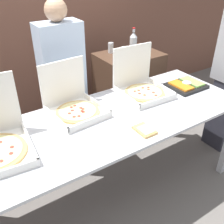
# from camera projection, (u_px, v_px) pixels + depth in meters

# --- Properties ---
(ground_plane) EXTENTS (16.00, 16.00, 0.00)m
(ground_plane) POSITION_uv_depth(u_px,v_px,m) (112.00, 192.00, 2.61)
(ground_plane) COLOR slate
(brick_wall_behind) EXTENTS (10.00, 0.06, 2.80)m
(brick_wall_behind) POSITION_uv_depth(u_px,v_px,m) (33.00, 17.00, 3.10)
(brick_wall_behind) COLOR brown
(brick_wall_behind) RESTS_ON ground_plane
(buffet_table) EXTENTS (2.40, 0.90, 0.89)m
(buffet_table) POSITION_uv_depth(u_px,v_px,m) (112.00, 127.00, 2.20)
(buffet_table) COLOR silver
(buffet_table) RESTS_ON ground_plane
(pizza_box_near_left) EXTENTS (0.44, 0.46, 0.41)m
(pizza_box_near_left) POSITION_uv_depth(u_px,v_px,m) (74.00, 105.00, 2.18)
(pizza_box_near_left) COLOR white
(pizza_box_near_left) RESTS_ON buffet_table
(pizza_box_near_right) EXTENTS (0.44, 0.46, 0.42)m
(pizza_box_near_right) POSITION_uv_depth(u_px,v_px,m) (141.00, 86.00, 2.48)
(pizza_box_near_right) COLOR white
(pizza_box_near_right) RESTS_ON buffet_table
(paper_plate_front_center) EXTENTS (0.23, 0.23, 0.03)m
(paper_plate_front_center) POSITION_uv_depth(u_px,v_px,m) (145.00, 131.00, 1.97)
(paper_plate_front_center) COLOR white
(paper_plate_front_center) RESTS_ON buffet_table
(veggie_tray) EXTENTS (0.35, 0.30, 0.05)m
(veggie_tray) POSITION_uv_depth(u_px,v_px,m) (186.00, 85.00, 2.63)
(veggie_tray) COLOR black
(veggie_tray) RESTS_ON buffet_table
(sideboard_podium) EXTENTS (0.75, 0.55, 1.01)m
(sideboard_podium) POSITION_uv_depth(u_px,v_px,m) (128.00, 91.00, 3.40)
(sideboard_podium) COLOR #4C3323
(sideboard_podium) RESTS_ON ground_plane
(soda_bottle) EXTENTS (0.08, 0.08, 0.32)m
(soda_bottle) POSITION_uv_depth(u_px,v_px,m) (133.00, 44.00, 3.01)
(soda_bottle) COLOR #B7BCC1
(soda_bottle) RESTS_ON sideboard_podium
(soda_can_silver) EXTENTS (0.07, 0.07, 0.12)m
(soda_can_silver) POSITION_uv_depth(u_px,v_px,m) (111.00, 48.00, 3.14)
(soda_can_silver) COLOR silver
(soda_can_silver) RESTS_ON sideboard_podium
(soda_can_colored) EXTENTS (0.07, 0.07, 0.12)m
(soda_can_colored) POSITION_uv_depth(u_px,v_px,m) (124.00, 52.00, 3.00)
(soda_can_colored) COLOR gold
(soda_can_colored) RESTS_ON sideboard_podium
(person_guest_cap) EXTENTS (0.40, 0.22, 1.74)m
(person_guest_cap) POSITION_uv_depth(u_px,v_px,m) (64.00, 89.00, 2.55)
(person_guest_cap) COLOR #2D2D38
(person_guest_cap) RESTS_ON ground_plane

